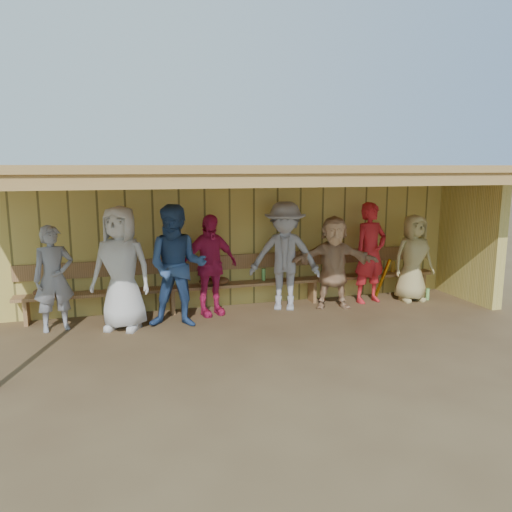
{
  "coord_description": "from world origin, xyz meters",
  "views": [
    {
      "loc": [
        -2.22,
        -7.3,
        2.49
      ],
      "look_at": [
        0.0,
        0.35,
        1.05
      ],
      "focal_mm": 35.0,
      "sensor_mm": 36.0,
      "label": 1
    }
  ],
  "objects_px": {
    "player_g": "(370,253)",
    "player_h": "(413,258)",
    "player_f": "(334,262)",
    "player_a": "(54,278)",
    "player_e": "(285,256)",
    "bench": "(244,277)",
    "player_d": "(209,265)",
    "player_c": "(177,266)",
    "player_b": "(121,268)"
  },
  "relations": [
    {
      "from": "player_g",
      "to": "player_h",
      "type": "distance_m",
      "value": 0.83
    },
    {
      "from": "player_f",
      "to": "player_a",
      "type": "bearing_deg",
      "value": -165.79
    },
    {
      "from": "player_e",
      "to": "player_f",
      "type": "height_order",
      "value": "player_e"
    },
    {
      "from": "player_f",
      "to": "bench",
      "type": "distance_m",
      "value": 1.61
    },
    {
      "from": "player_d",
      "to": "player_c",
      "type": "bearing_deg",
      "value": -156.3
    },
    {
      "from": "player_h",
      "to": "bench",
      "type": "xyz_separation_m",
      "value": [
        -3.11,
        0.51,
        -0.28
      ]
    },
    {
      "from": "player_e",
      "to": "player_c",
      "type": "bearing_deg",
      "value": -143.54
    },
    {
      "from": "player_c",
      "to": "player_f",
      "type": "bearing_deg",
      "value": 21.02
    },
    {
      "from": "player_d",
      "to": "player_h",
      "type": "distance_m",
      "value": 3.8
    },
    {
      "from": "player_c",
      "to": "player_h",
      "type": "bearing_deg",
      "value": 18.84
    },
    {
      "from": "player_c",
      "to": "player_h",
      "type": "relative_size",
      "value": 1.18
    },
    {
      "from": "player_c",
      "to": "player_d",
      "type": "bearing_deg",
      "value": 53.49
    },
    {
      "from": "player_f",
      "to": "player_g",
      "type": "xyz_separation_m",
      "value": [
        0.8,
        0.15,
        0.1
      ]
    },
    {
      "from": "player_h",
      "to": "player_c",
      "type": "bearing_deg",
      "value": -175.58
    },
    {
      "from": "player_c",
      "to": "player_f",
      "type": "distance_m",
      "value": 2.81
    },
    {
      "from": "player_b",
      "to": "player_h",
      "type": "relative_size",
      "value": 1.18
    },
    {
      "from": "player_b",
      "to": "player_f",
      "type": "xyz_separation_m",
      "value": [
        3.62,
        0.19,
        -0.14
      ]
    },
    {
      "from": "player_c",
      "to": "player_e",
      "type": "distance_m",
      "value": 1.97
    },
    {
      "from": "player_f",
      "to": "player_g",
      "type": "height_order",
      "value": "player_g"
    },
    {
      "from": "player_b",
      "to": "player_e",
      "type": "height_order",
      "value": "player_b"
    },
    {
      "from": "player_c",
      "to": "bench",
      "type": "relative_size",
      "value": 0.25
    },
    {
      "from": "player_h",
      "to": "player_a",
      "type": "bearing_deg",
      "value": -179.77
    },
    {
      "from": "player_d",
      "to": "player_g",
      "type": "bearing_deg",
      "value": -15.38
    },
    {
      "from": "player_e",
      "to": "player_h",
      "type": "xyz_separation_m",
      "value": [
        2.48,
        -0.13,
        -0.14
      ]
    },
    {
      "from": "player_f",
      "to": "bench",
      "type": "height_order",
      "value": "player_f"
    },
    {
      "from": "player_c",
      "to": "player_f",
      "type": "xyz_separation_m",
      "value": [
        2.79,
        0.3,
        -0.14
      ]
    },
    {
      "from": "player_b",
      "to": "bench",
      "type": "distance_m",
      "value": 2.27
    },
    {
      "from": "player_c",
      "to": "player_d",
      "type": "distance_m",
      "value": 0.77
    },
    {
      "from": "player_b",
      "to": "player_d",
      "type": "bearing_deg",
      "value": 38.45
    },
    {
      "from": "player_g",
      "to": "bench",
      "type": "distance_m",
      "value": 2.36
    },
    {
      "from": "player_f",
      "to": "player_b",
      "type": "bearing_deg",
      "value": -162.49
    },
    {
      "from": "player_c",
      "to": "player_h",
      "type": "xyz_separation_m",
      "value": [
        4.4,
        0.31,
        -0.15
      ]
    },
    {
      "from": "player_e",
      "to": "player_g",
      "type": "relative_size",
      "value": 1.03
    },
    {
      "from": "player_f",
      "to": "player_g",
      "type": "bearing_deg",
      "value": 25.4
    },
    {
      "from": "player_e",
      "to": "bench",
      "type": "relative_size",
      "value": 0.25
    },
    {
      "from": "player_a",
      "to": "player_h",
      "type": "bearing_deg",
      "value": -14.09
    },
    {
      "from": "player_e",
      "to": "player_h",
      "type": "bearing_deg",
      "value": 20.46
    },
    {
      "from": "player_c",
      "to": "bench",
      "type": "xyz_separation_m",
      "value": [
        1.29,
        0.81,
        -0.43
      ]
    },
    {
      "from": "player_d",
      "to": "player_e",
      "type": "distance_m",
      "value": 1.33
    },
    {
      "from": "bench",
      "to": "player_d",
      "type": "bearing_deg",
      "value": -154.06
    },
    {
      "from": "player_g",
      "to": "player_h",
      "type": "xyz_separation_m",
      "value": [
        0.81,
        -0.15,
        -0.11
      ]
    },
    {
      "from": "player_d",
      "to": "player_g",
      "type": "relative_size",
      "value": 0.93
    },
    {
      "from": "player_d",
      "to": "player_e",
      "type": "relative_size",
      "value": 0.9
    },
    {
      "from": "player_a",
      "to": "bench",
      "type": "height_order",
      "value": "player_a"
    },
    {
      "from": "player_b",
      "to": "player_c",
      "type": "distance_m",
      "value": 0.84
    },
    {
      "from": "player_g",
      "to": "player_b",
      "type": "bearing_deg",
      "value": 173.44
    },
    {
      "from": "player_b",
      "to": "bench",
      "type": "xyz_separation_m",
      "value": [
        2.12,
        0.7,
        -0.43
      ]
    },
    {
      "from": "player_f",
      "to": "player_h",
      "type": "bearing_deg",
      "value": 14.74
    },
    {
      "from": "player_g",
      "to": "player_f",
      "type": "bearing_deg",
      "value": 179.89
    },
    {
      "from": "player_d",
      "to": "player_g",
      "type": "height_order",
      "value": "player_g"
    }
  ]
}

